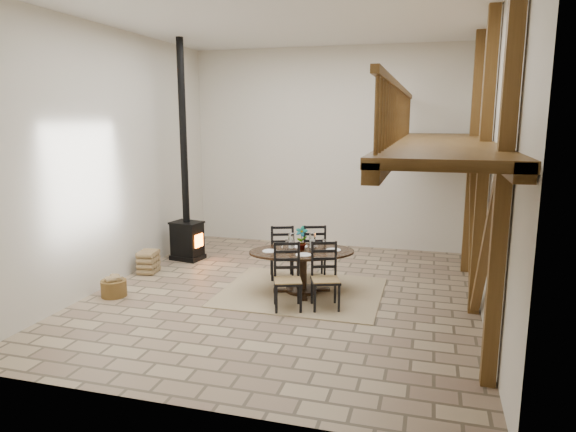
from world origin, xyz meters
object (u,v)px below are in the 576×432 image
(wood_stove, at_px, (186,213))
(log_basket, at_px, (114,287))
(log_stack, at_px, (148,262))
(dining_table, at_px, (302,269))

(wood_stove, xyz_separation_m, log_basket, (-0.17, -2.69, -0.95))
(log_stack, bearing_deg, dining_table, -5.17)
(dining_table, xyz_separation_m, wood_stove, (-3.15, 1.53, 0.66))
(wood_stove, relative_size, log_stack, 9.46)
(dining_table, height_order, wood_stove, wood_stove)
(dining_table, xyz_separation_m, log_stack, (-3.46, 0.31, -0.22))
(wood_stove, bearing_deg, log_basket, -84.05)
(wood_stove, bearing_deg, dining_table, -16.22)
(dining_table, height_order, log_stack, dining_table)
(wood_stove, height_order, log_basket, wood_stove)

